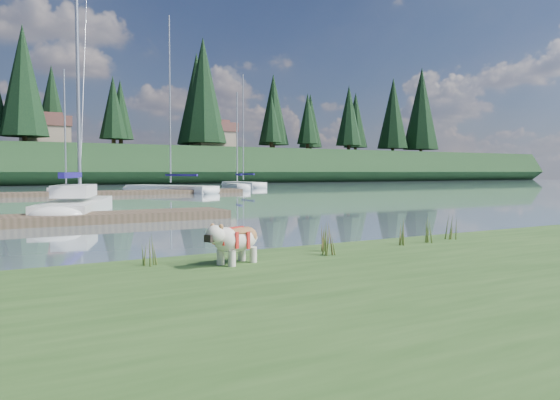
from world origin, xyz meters
TOP-DOWN VIEW (x-y plane):
  - ground at (0.00, 30.00)m, footprint 200.00×200.00m
  - bank at (0.00, -6.00)m, footprint 60.00×9.00m
  - bulldog at (-0.99, -2.61)m, footprint 1.01×0.64m
  - sailboat_main at (-0.22, 13.18)m, footprint 4.63×8.96m
  - dock_far at (2.00, 30.00)m, footprint 26.00×2.20m
  - sailboat_bg_2 at (2.66, 33.34)m, footprint 3.52×5.97m
  - sailboat_bg_3 at (9.94, 33.23)m, footprint 5.87×9.66m
  - sailboat_bg_4 at (17.99, 36.29)m, footprint 2.53×6.12m
  - sailboat_bg_5 at (22.18, 43.79)m, footprint 1.80×8.60m
  - weed_0 at (0.69, -2.60)m, footprint 0.17×0.14m
  - weed_1 at (0.86, -2.21)m, footprint 0.17×0.14m
  - weed_2 at (3.13, -2.34)m, footprint 0.17×0.14m
  - weed_3 at (-2.11, -2.14)m, footprint 0.17×0.14m
  - weed_4 at (2.45, -2.37)m, footprint 0.17×0.14m
  - weed_5 at (3.95, -2.22)m, footprint 0.17×0.14m
  - mud_lip at (0.00, -1.60)m, footprint 60.00×0.50m
  - conifer_4 at (3.00, 66.00)m, footprint 6.16×6.16m
  - conifer_5 at (15.00, 70.00)m, footprint 3.96×3.96m
  - conifer_6 at (28.00, 68.00)m, footprint 7.04×7.04m
  - conifer_7 at (42.00, 71.00)m, footprint 5.28×5.28m
  - conifer_8 at (55.00, 67.00)m, footprint 4.62×4.62m
  - conifer_9 at (68.00, 70.00)m, footprint 5.94×5.94m
  - house_1 at (6.00, 71.00)m, footprint 6.30×5.30m
  - house_2 at (30.00, 69.00)m, footprint 6.30×5.30m

SIDE VIEW (x-z plane):
  - ground at x=0.00m, z-range 0.00..0.00m
  - mud_lip at x=0.00m, z-range 0.00..0.14m
  - dock_far at x=2.00m, z-range 0.00..0.30m
  - bank at x=0.00m, z-range 0.00..0.35m
  - sailboat_bg_5 at x=22.18m, z-range -5.78..6.41m
  - sailboat_bg_3 at x=9.94m, z-range -6.75..7.39m
  - sailboat_bg_4 at x=17.99m, z-range -4.21..4.87m
  - sailboat_bg_2 at x=2.66m, z-range -4.29..4.96m
  - sailboat_main at x=-0.22m, z-range -5.97..6.81m
  - weed_3 at x=-2.11m, z-range 0.31..0.78m
  - weed_1 at x=0.86m, z-range 0.31..0.79m
  - weed_5 at x=3.95m, z-range 0.31..0.82m
  - weed_4 at x=2.45m, z-range 0.31..0.83m
  - weed_0 at x=0.69m, z-range 0.31..0.83m
  - weed_2 at x=3.13m, z-range 0.30..0.93m
  - bulldog at x=-0.99m, z-range 0.42..1.02m
  - house_1 at x=6.00m, z-range 4.99..9.64m
  - house_2 at x=30.00m, z-range 4.99..9.64m
  - conifer_5 at x=15.00m, z-range 5.65..16.00m
  - conifer_8 at x=55.00m, z-range 5.62..17.40m
  - conifer_7 at x=42.00m, z-range 5.59..18.79m
  - conifer_9 at x=68.00m, z-range 5.55..20.18m
  - conifer_4 at x=3.00m, z-range 5.54..20.64m
  - conifer_6 at x=28.00m, z-range 5.49..22.49m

